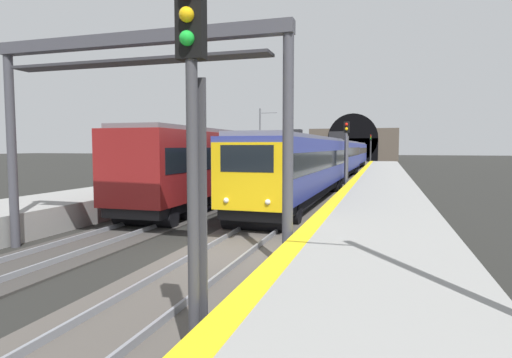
# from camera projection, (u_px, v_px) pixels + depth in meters

# --- Properties ---
(ground_plane) EXTENTS (320.00, 320.00, 0.00)m
(ground_plane) POSITION_uv_depth(u_px,v_px,m) (226.00, 255.00, 12.65)
(ground_plane) COLOR black
(platform_right) EXTENTS (112.00, 3.96, 1.01)m
(platform_right) POSITION_uv_depth(u_px,v_px,m) (375.00, 249.00, 11.39)
(platform_right) COLOR gray
(platform_right) RESTS_ON ground_plane
(platform_right_edge_strip) EXTENTS (112.00, 0.50, 0.01)m
(platform_right_edge_strip) POSITION_uv_depth(u_px,v_px,m) (311.00, 226.00, 11.85)
(platform_right_edge_strip) COLOR yellow
(platform_right_edge_strip) RESTS_ON platform_right
(track_main_line) EXTENTS (160.00, 3.10, 0.21)m
(track_main_line) POSITION_uv_depth(u_px,v_px,m) (226.00, 254.00, 12.64)
(track_main_line) COLOR #4C4742
(track_main_line) RESTS_ON ground_plane
(track_adjacent_line) EXTENTS (160.00, 3.01, 0.21)m
(track_adjacent_line) POSITION_uv_depth(u_px,v_px,m) (89.00, 244.00, 14.01)
(track_adjacent_line) COLOR #383533
(track_adjacent_line) RESTS_ON ground_plane
(train_main_approaching) EXTENTS (57.40, 3.18, 4.68)m
(train_main_approaching) POSITION_uv_depth(u_px,v_px,m) (338.00, 157.00, 42.05)
(train_main_approaching) COLOR navy
(train_main_approaching) RESTS_ON ground_plane
(train_adjacent_platform) EXTENTS (61.11, 3.03, 4.99)m
(train_adjacent_platform) POSITION_uv_depth(u_px,v_px,m) (293.00, 155.00, 44.78)
(train_adjacent_platform) COLOR maroon
(train_adjacent_platform) RESTS_ON ground_plane
(railway_signal_near) EXTENTS (0.39, 0.38, 5.41)m
(railway_signal_near) POSITION_uv_depth(u_px,v_px,m) (193.00, 142.00, 5.81)
(railway_signal_near) COLOR #38383D
(railway_signal_near) RESTS_ON ground_plane
(railway_signal_mid) EXTENTS (0.39, 0.38, 4.89)m
(railway_signal_mid) POSITION_uv_depth(u_px,v_px,m) (346.00, 151.00, 28.89)
(railway_signal_mid) COLOR #4C4C54
(railway_signal_mid) RESTS_ON ground_plane
(railway_signal_far) EXTENTS (0.39, 0.38, 5.40)m
(railway_signal_far) POSITION_uv_depth(u_px,v_px,m) (371.00, 146.00, 77.07)
(railway_signal_far) COLOR #38383D
(railway_signal_far) RESTS_ON ground_plane
(overhead_signal_gantry) EXTENTS (0.70, 9.16, 6.38)m
(overhead_signal_gantry) POSITION_uv_depth(u_px,v_px,m) (134.00, 86.00, 12.07)
(overhead_signal_gantry) COLOR #3F3F47
(overhead_signal_gantry) RESTS_ON ground_plane
(tunnel_portal) EXTENTS (2.27, 19.20, 10.75)m
(tunnel_portal) POSITION_uv_depth(u_px,v_px,m) (353.00, 145.00, 94.41)
(tunnel_portal) COLOR #51473D
(tunnel_portal) RESTS_ON ground_plane
(catenary_mast_near) EXTENTS (0.22, 2.43, 8.19)m
(catenary_mast_near) POSITION_uv_depth(u_px,v_px,m) (260.00, 139.00, 56.47)
(catenary_mast_near) COLOR #595B60
(catenary_mast_near) RESTS_ON ground_plane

